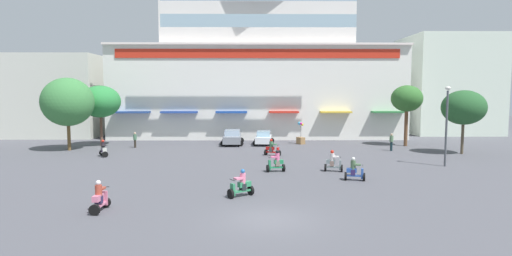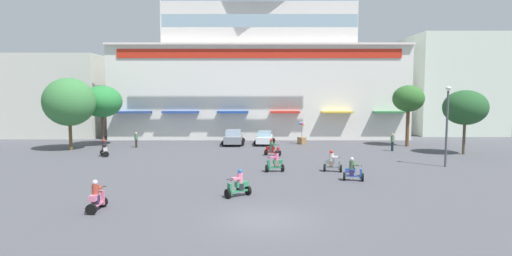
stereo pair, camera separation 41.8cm
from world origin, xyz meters
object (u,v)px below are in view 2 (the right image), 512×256
parked_car_0 (233,137)px  pedestrian_1 (392,141)px  plaza_tree_3 (408,99)px  streetlamp_near (447,120)px  scooter_rider_3 (104,149)px  scooter_rider_5 (96,198)px  scooter_rider_4 (238,185)px  plaza_tree_1 (465,108)px  scooter_rider_7 (332,163)px  scooter_rider_2 (353,171)px  balloon_vendor_cart (302,136)px  scooter_rider_0 (272,149)px  scooter_rider_1 (275,163)px  plaza_tree_0 (102,102)px  parked_car_1 (265,138)px  pedestrian_0 (136,139)px  plaza_tree_2 (69,102)px

parked_car_0 → pedestrian_1: bearing=-17.3°
plaza_tree_3 → streetlamp_near: (-1.34, -11.77, -1.33)m
plaza_tree_3 → scooter_rider_3: 30.38m
scooter_rider_5 → scooter_rider_4: bearing=22.1°
plaza_tree_1 → scooter_rider_7: bearing=-148.8°
scooter_rider_2 → balloon_vendor_cart: (-1.28, 18.49, 0.21)m
parked_car_0 → scooter_rider_0: 8.65m
parked_car_0 → streetlamp_near: bearing=-37.8°
scooter_rider_1 → balloon_vendor_cart: 15.95m
scooter_rider_2 → scooter_rider_7: 3.11m
balloon_vendor_cart → scooter_rider_0: bearing=-113.5°
plaza_tree_0 → parked_car_1: size_ratio=1.58×
parked_car_1 → scooter_rider_4: (-1.89, -22.11, -0.12)m
parked_car_0 → pedestrian_0: parked_car_0 is taller
parked_car_1 → scooter_rider_2: 18.85m
plaza_tree_2 → scooter_rider_7: bearing=-24.8°
plaza_tree_1 → scooter_rider_1: plaza_tree_1 is taller
plaza_tree_1 → scooter_rider_7: size_ratio=3.77×
scooter_rider_3 → scooter_rider_7: scooter_rider_7 is taller
parked_car_0 → scooter_rider_3: 13.67m
plaza_tree_1 → pedestrian_0: size_ratio=3.71×
balloon_vendor_cart → parked_car_1: bearing=-174.3°
scooter_rider_4 → plaza_tree_0: bearing=125.6°
parked_car_0 → plaza_tree_2: bearing=-165.1°
plaza_tree_1 → plaza_tree_3: size_ratio=0.92×
plaza_tree_2 → scooter_rider_3: size_ratio=4.73×
plaza_tree_1 → plaza_tree_2: size_ratio=0.83×
scooter_rider_3 → pedestrian_0: bearing=78.2°
plaza_tree_1 → scooter_rider_4: size_ratio=3.84×
plaza_tree_0 → scooter_rider_0: (17.67, -6.83, -4.06)m
scooter_rider_1 → pedestrian_1: pedestrian_1 is taller
parked_car_0 → parked_car_1: bearing=-0.6°
scooter_rider_7 → balloon_vendor_cart: 15.48m
plaza_tree_2 → scooter_rider_1: 22.78m
parked_car_1 → balloon_vendor_cart: balloon_vendor_cart is taller
parked_car_1 → balloon_vendor_cart: (4.05, 0.40, 0.10)m
plaza_tree_0 → scooter_rider_4: bearing=-54.4°
pedestrian_0 → streetlamp_near: streetlamp_near is taller
scooter_rider_7 → pedestrian_0: size_ratio=0.98×
plaza_tree_0 → pedestrian_1: 29.87m
parked_car_1 → plaza_tree_0: bearing=-177.2°
parked_car_0 → parked_car_1: parked_car_0 is taller
scooter_rider_5 → pedestrian_0: size_ratio=0.98×
scooter_rider_1 → streetlamp_near: bearing=8.7°
scooter_rider_0 → plaza_tree_2: bearing=169.8°
plaza_tree_0 → pedestrian_1: plaza_tree_0 is taller
plaza_tree_0 → parked_car_1: plaza_tree_0 is taller
plaza_tree_0 → scooter_rider_0: size_ratio=4.14×
scooter_rider_4 → parked_car_0: bearing=93.8°
scooter_rider_1 → scooter_rider_7: 4.13m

